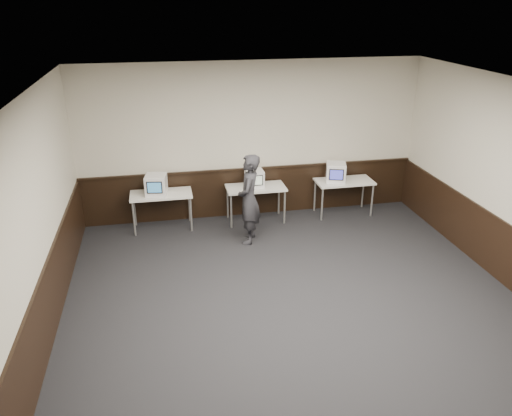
# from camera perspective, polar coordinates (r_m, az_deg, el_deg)

# --- Properties ---
(floor) EXTENTS (8.00, 8.00, 0.00)m
(floor) POSITION_cam_1_polar(r_m,az_deg,el_deg) (7.40, 5.52, -12.84)
(floor) COLOR black
(floor) RESTS_ON ground
(ceiling) EXTENTS (8.00, 8.00, 0.00)m
(ceiling) POSITION_cam_1_polar(r_m,az_deg,el_deg) (6.10, 6.68, 12.29)
(ceiling) COLOR white
(ceiling) RESTS_ON back_wall
(back_wall) EXTENTS (7.00, 0.00, 7.00)m
(back_wall) POSITION_cam_1_polar(r_m,az_deg,el_deg) (10.25, -0.47, 7.67)
(back_wall) COLOR beige
(back_wall) RESTS_ON ground
(left_wall) EXTENTS (0.00, 8.00, 8.00)m
(left_wall) POSITION_cam_1_polar(r_m,az_deg,el_deg) (6.54, -24.82, -3.85)
(left_wall) COLOR beige
(left_wall) RESTS_ON ground
(wainscot_back) EXTENTS (6.98, 0.04, 1.00)m
(wainscot_back) POSITION_cam_1_polar(r_m,az_deg,el_deg) (10.58, -0.43, 1.89)
(wainscot_back) COLOR black
(wainscot_back) RESTS_ON back_wall
(wainscot_left) EXTENTS (0.04, 7.98, 1.00)m
(wainscot_left) POSITION_cam_1_polar(r_m,az_deg,el_deg) (7.07, -23.16, -11.83)
(wainscot_left) COLOR black
(wainscot_left) RESTS_ON left_wall
(wainscot_rail) EXTENTS (6.98, 0.06, 0.04)m
(wainscot_rail) POSITION_cam_1_polar(r_m,az_deg,el_deg) (10.38, -0.42, 4.52)
(wainscot_rail) COLOR black
(wainscot_rail) RESTS_ON wainscot_back
(desk_left) EXTENTS (1.20, 0.60, 0.75)m
(desk_left) POSITION_cam_1_polar(r_m,az_deg,el_deg) (10.00, -10.78, 1.27)
(desk_left) COLOR silver
(desk_left) RESTS_ON ground
(desk_center) EXTENTS (1.20, 0.60, 0.75)m
(desk_center) POSITION_cam_1_polar(r_m,az_deg,el_deg) (10.17, -0.03, 2.07)
(desk_center) COLOR silver
(desk_center) RESTS_ON ground
(desk_right) EXTENTS (1.20, 0.60, 0.75)m
(desk_right) POSITION_cam_1_polar(r_m,az_deg,el_deg) (10.67, 10.04, 2.74)
(desk_right) COLOR silver
(desk_right) RESTS_ON ground
(emac_left) EXTENTS (0.46, 0.48, 0.40)m
(emac_left) POSITION_cam_1_polar(r_m,az_deg,el_deg) (9.88, -11.35, 2.63)
(emac_left) COLOR white
(emac_left) RESTS_ON desk_left
(emac_center) EXTENTS (0.36, 0.39, 0.35)m
(emac_center) POSITION_cam_1_polar(r_m,az_deg,el_deg) (10.09, -0.17, 3.41)
(emac_center) COLOR white
(emac_center) RESTS_ON desk_center
(emac_right) EXTENTS (0.50, 0.51, 0.40)m
(emac_right) POSITION_cam_1_polar(r_m,az_deg,el_deg) (10.51, 9.12, 4.04)
(emac_right) COLOR white
(emac_right) RESTS_ON desk_right
(person) EXTENTS (0.58, 0.72, 1.72)m
(person) POSITION_cam_1_polar(r_m,az_deg,el_deg) (9.22, -0.80, 1.00)
(person) COLOR #27272D
(person) RESTS_ON ground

